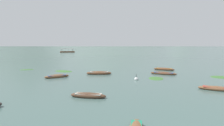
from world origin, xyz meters
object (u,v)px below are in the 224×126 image
Objects in this scene: rowboat_2 at (163,73)px; rowboat_5 at (99,73)px; rowboat_6 at (217,89)px; rowboat_7 at (57,76)px; rowboat_3 at (164,69)px; rowboat_0 at (88,95)px; mooring_buoy at (136,79)px; ferry_0 at (67,52)px.

rowboat_5 is at bearing 175.36° from rowboat_2.
rowboat_6 is 1.00× the size of rowboat_7.
rowboat_3 is (1.73, 4.38, 0.02)m from rowboat_2.
mooring_buoy is at bearing 51.43° from rowboat_0.
rowboat_0 is at bearing -63.20° from rowboat_7.
mooring_buoy reaches higher than rowboat_0.
ferry_0 is (-31.26, 95.94, 0.29)m from rowboat_6.
rowboat_2 is 4.55× the size of mooring_buoy.
rowboat_0 is at bearing -128.75° from rowboat_3.
rowboat_0 is 0.90× the size of rowboat_3.
rowboat_5 reaches higher than rowboat_2.
rowboat_3 reaches higher than rowboat_6.
rowboat_6 is (12.34, 1.46, -0.00)m from rowboat_0.
mooring_buoy is (-5.03, -4.00, -0.04)m from rowboat_2.
rowboat_3 is 87.77m from ferry_0.
rowboat_2 is 6.43m from mooring_buoy.
rowboat_7 is (-17.14, 8.04, 0.01)m from rowboat_6.
rowboat_6 is 0.36× the size of ferry_0.
rowboat_3 reaches higher than rowboat_0.
rowboat_2 is 91.30m from ferry_0.
rowboat_6 reaches higher than rowboat_2.
ferry_0 reaches higher than rowboat_0.
mooring_buoy is at bearing 140.55° from rowboat_6.
rowboat_0 is 99.22m from ferry_0.
rowboat_3 is 1.06× the size of rowboat_6.
rowboat_5 reaches higher than rowboat_7.
rowboat_3 is 0.38× the size of ferry_0.
mooring_buoy is at bearing -45.64° from rowboat_5.
rowboat_6 is at bearing -90.08° from rowboat_3.
rowboat_0 is 8.97m from mooring_buoy.
rowboat_7 is at bearing -158.06° from rowboat_5.
ferry_0 is at bearing 110.88° from rowboat_3.
rowboat_0 is at bearing -79.00° from ferry_0.
rowboat_0 is 10.65m from rowboat_7.
mooring_buoy reaches higher than rowboat_3.
ferry_0 is 10.96× the size of mooring_buoy.
mooring_buoy is at bearing -141.48° from rowboat_2.
ferry_0 reaches higher than rowboat_6.
ferry_0 is 93.65m from mooring_buoy.
rowboat_3 is 18.14m from rowboat_7.
rowboat_6 is 8.73m from mooring_buoy.
rowboat_6 is at bearing -42.14° from rowboat_5.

